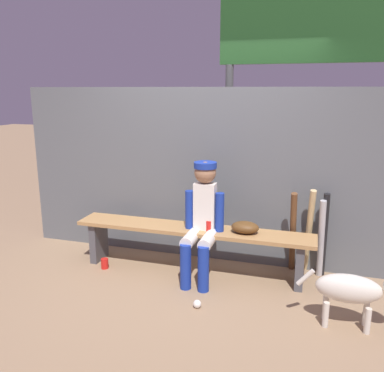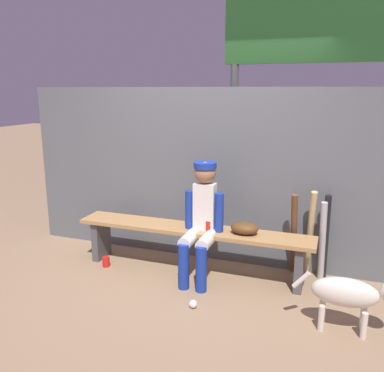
{
  "view_description": "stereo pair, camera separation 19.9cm",
  "coord_description": "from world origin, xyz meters",
  "px_view_note": "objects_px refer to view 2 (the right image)",
  "views": [
    {
      "loc": [
        1.16,
        -3.85,
        1.92
      ],
      "look_at": [
        0.0,
        0.0,
        0.95
      ],
      "focal_mm": 37.75,
      "sensor_mm": 36.0,
      "label": 1
    },
    {
      "loc": [
        1.35,
        -3.78,
        1.92
      ],
      "look_at": [
        0.0,
        0.0,
        0.95
      ],
      "focal_mm": 37.75,
      "sensor_mm": 36.0,
      "label": 2
    }
  ],
  "objects_px": {
    "dugout_bench": "(192,238)",
    "cup_on_ground": "(106,262)",
    "bat_aluminum_black": "(325,238)",
    "cup_on_bench": "(209,226)",
    "baseball": "(193,304)",
    "dog": "(352,294)",
    "bat_wood_natural": "(310,233)",
    "baseball_glove": "(245,228)",
    "bat_wood_dark": "(294,234)",
    "scoreboard": "(323,47)",
    "player_seated": "(201,217)",
    "bat_aluminum_silver": "(322,241)"
  },
  "relations": [
    {
      "from": "bat_wood_dark",
      "to": "bat_aluminum_silver",
      "type": "xyz_separation_m",
      "value": [
        0.29,
        -0.02,
        -0.03
      ]
    },
    {
      "from": "bat_aluminum_silver",
      "to": "bat_aluminum_black",
      "type": "height_order",
      "value": "bat_aluminum_black"
    },
    {
      "from": "dugout_bench",
      "to": "baseball",
      "type": "relative_size",
      "value": 34.24
    },
    {
      "from": "bat_aluminum_silver",
      "to": "cup_on_ground",
      "type": "relative_size",
      "value": 7.67
    },
    {
      "from": "dugout_bench",
      "to": "scoreboard",
      "type": "distance_m",
      "value": 2.64
    },
    {
      "from": "player_seated",
      "to": "cup_on_ground",
      "type": "distance_m",
      "value": 1.24
    },
    {
      "from": "player_seated",
      "to": "baseball_glove",
      "type": "bearing_deg",
      "value": 15.43
    },
    {
      "from": "player_seated",
      "to": "dog",
      "type": "xyz_separation_m",
      "value": [
        1.43,
        -0.5,
        -0.33
      ]
    },
    {
      "from": "cup_on_ground",
      "to": "bat_aluminum_black",
      "type": "bearing_deg",
      "value": 12.28
    },
    {
      "from": "player_seated",
      "to": "dog",
      "type": "distance_m",
      "value": 1.55
    },
    {
      "from": "bat_wood_natural",
      "to": "cup_on_bench",
      "type": "bearing_deg",
      "value": -159.97
    },
    {
      "from": "bat_wood_dark",
      "to": "bat_aluminum_black",
      "type": "bearing_deg",
      "value": 2.1
    },
    {
      "from": "bat_aluminum_silver",
      "to": "bat_aluminum_black",
      "type": "distance_m",
      "value": 0.05
    },
    {
      "from": "dog",
      "to": "baseball",
      "type": "bearing_deg",
      "value": -176.38
    },
    {
      "from": "bat_aluminum_silver",
      "to": "dog",
      "type": "relative_size",
      "value": 1.0
    },
    {
      "from": "bat_aluminum_black",
      "to": "cup_on_bench",
      "type": "xyz_separation_m",
      "value": [
        -1.14,
        -0.33,
        0.1
      ]
    },
    {
      "from": "baseball_glove",
      "to": "baseball",
      "type": "distance_m",
      "value": 0.92
    },
    {
      "from": "dugout_bench",
      "to": "cup_on_ground",
      "type": "bearing_deg",
      "value": -167.81
    },
    {
      "from": "cup_on_bench",
      "to": "scoreboard",
      "type": "bearing_deg",
      "value": 55.29
    },
    {
      "from": "cup_on_bench",
      "to": "bat_wood_dark",
      "type": "bearing_deg",
      "value": 20.87
    },
    {
      "from": "baseball",
      "to": "cup_on_ground",
      "type": "bearing_deg",
      "value": 157.53
    },
    {
      "from": "bat_wood_dark",
      "to": "dog",
      "type": "height_order",
      "value": "bat_wood_dark"
    },
    {
      "from": "bat_wood_natural",
      "to": "baseball_glove",
      "type": "bearing_deg",
      "value": -152.34
    },
    {
      "from": "cup_on_ground",
      "to": "cup_on_bench",
      "type": "bearing_deg",
      "value": 8.46
    },
    {
      "from": "player_seated",
      "to": "baseball",
      "type": "xyz_separation_m",
      "value": [
        0.12,
        -0.58,
        -0.63
      ]
    },
    {
      "from": "bat_wood_natural",
      "to": "bat_aluminum_black",
      "type": "bearing_deg",
      "value": -12.11
    },
    {
      "from": "scoreboard",
      "to": "bat_wood_dark",
      "type": "bearing_deg",
      "value": -96.07
    },
    {
      "from": "cup_on_ground",
      "to": "scoreboard",
      "type": "distance_m",
      "value": 3.46
    },
    {
      "from": "bat_aluminum_black",
      "to": "baseball",
      "type": "relative_size",
      "value": 12.22
    },
    {
      "from": "baseball",
      "to": "cup_on_ground",
      "type": "distance_m",
      "value": 1.3
    },
    {
      "from": "dugout_bench",
      "to": "cup_on_ground",
      "type": "xyz_separation_m",
      "value": [
        -0.94,
        -0.2,
        -0.33
      ]
    },
    {
      "from": "bat_wood_dark",
      "to": "scoreboard",
      "type": "height_order",
      "value": "scoreboard"
    },
    {
      "from": "dugout_bench",
      "to": "cup_on_bench",
      "type": "distance_m",
      "value": 0.26
    },
    {
      "from": "baseball",
      "to": "cup_on_bench",
      "type": "xyz_separation_m",
      "value": [
        -0.06,
        0.67,
        0.52
      ]
    },
    {
      "from": "baseball",
      "to": "cup_on_ground",
      "type": "height_order",
      "value": "cup_on_ground"
    },
    {
      "from": "bat_wood_natural",
      "to": "bat_aluminum_black",
      "type": "height_order",
      "value": "bat_wood_natural"
    },
    {
      "from": "player_seated",
      "to": "baseball_glove",
      "type": "height_order",
      "value": "player_seated"
    },
    {
      "from": "bat_wood_dark",
      "to": "cup_on_bench",
      "type": "relative_size",
      "value": 8.36
    },
    {
      "from": "cup_on_bench",
      "to": "scoreboard",
      "type": "height_order",
      "value": "scoreboard"
    },
    {
      "from": "player_seated",
      "to": "bat_wood_dark",
      "type": "xyz_separation_m",
      "value": [
        0.88,
        0.4,
        -0.21
      ]
    },
    {
      "from": "bat_aluminum_black",
      "to": "dog",
      "type": "bearing_deg",
      "value": -75.14
    },
    {
      "from": "dog",
      "to": "bat_aluminum_black",
      "type": "bearing_deg",
      "value": 104.86
    },
    {
      "from": "dugout_bench",
      "to": "bat_wood_dark",
      "type": "distance_m",
      "value": 1.06
    },
    {
      "from": "baseball_glove",
      "to": "dog",
      "type": "xyz_separation_m",
      "value": [
        1.01,
        -0.62,
        -0.22
      ]
    },
    {
      "from": "bat_wood_natural",
      "to": "bat_aluminum_black",
      "type": "xyz_separation_m",
      "value": [
        0.15,
        -0.03,
        -0.02
      ]
    },
    {
      "from": "baseball",
      "to": "dog",
      "type": "height_order",
      "value": "dog"
    },
    {
      "from": "bat_aluminum_silver",
      "to": "scoreboard",
      "type": "bearing_deg",
      "value": 99.4
    },
    {
      "from": "scoreboard",
      "to": "baseball",
      "type": "bearing_deg",
      "value": -113.35
    },
    {
      "from": "baseball",
      "to": "bat_aluminum_silver",
      "type": "bearing_deg",
      "value": 42.47
    },
    {
      "from": "baseball",
      "to": "dog",
      "type": "distance_m",
      "value": 1.35
    }
  ]
}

